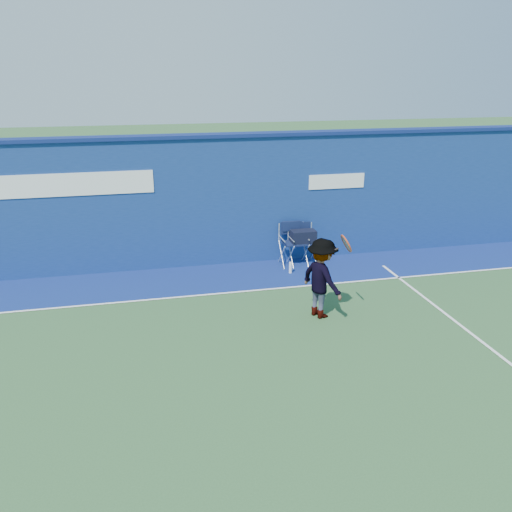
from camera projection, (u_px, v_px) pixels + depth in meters
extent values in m
plane|color=#2E542D|center=(226.00, 377.00, 8.32)|extent=(80.00, 80.00, 0.00)
cube|color=navy|center=(187.00, 203.00, 12.62)|extent=(24.00, 0.40, 3.00)
cube|color=navy|center=(184.00, 136.00, 12.11)|extent=(24.00, 0.50, 0.08)
cube|color=white|center=(47.00, 186.00, 11.60)|extent=(4.50, 0.02, 0.50)
cube|color=white|center=(337.00, 181.00, 13.05)|extent=(1.40, 0.02, 0.35)
cube|color=navy|center=(195.00, 280.00, 12.10)|extent=(24.00, 1.80, 0.01)
cube|color=white|center=(200.00, 295.00, 11.27)|extent=(24.00, 0.06, 0.01)
cube|color=#111B3F|center=(294.00, 243.00, 12.89)|extent=(0.53, 0.44, 0.03)
cube|color=silver|center=(291.00, 231.00, 13.06)|extent=(0.60, 0.03, 0.43)
cube|color=#111B3F|center=(291.00, 228.00, 13.03)|extent=(0.53, 0.03, 0.30)
cube|color=#111B3F|center=(291.00, 226.00, 13.01)|extent=(0.43, 0.07, 0.24)
cube|color=#111B3F|center=(303.00, 243.00, 12.94)|extent=(0.51, 0.43, 0.03)
cube|color=silver|center=(300.00, 231.00, 13.10)|extent=(0.58, 0.03, 0.42)
cube|color=#111B3F|center=(300.00, 228.00, 13.07)|extent=(0.51, 0.03, 0.30)
cube|color=black|center=(303.00, 237.00, 12.85)|extent=(0.58, 0.34, 0.32)
cylinder|color=white|center=(291.00, 268.00, 12.47)|extent=(0.07, 0.07, 0.27)
imported|color=#EA4738|center=(322.00, 278.00, 10.12)|extent=(0.90, 1.13, 1.54)
torus|color=#AF3A17|center=(346.00, 243.00, 9.86)|extent=(0.20, 0.37, 0.34)
cylinder|color=gray|center=(346.00, 243.00, 9.86)|extent=(0.15, 0.32, 0.28)
cylinder|color=black|center=(330.00, 253.00, 9.84)|extent=(0.32, 0.04, 0.19)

